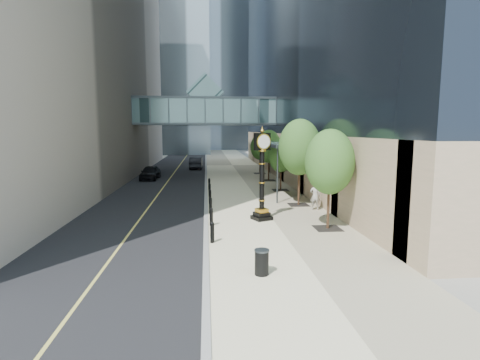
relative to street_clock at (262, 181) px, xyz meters
name	(u,v)px	position (x,y,z in m)	size (l,w,h in m)	color
ground	(272,249)	(-0.32, -5.36, -2.39)	(320.00, 320.00, 0.00)	gray
road	(179,166)	(-7.32, 34.64, -2.38)	(8.00, 180.00, 0.02)	black
sidewalk	(232,165)	(0.68, 34.64, -2.36)	(8.00, 180.00, 0.06)	beige
curb	(206,166)	(-3.32, 34.64, -2.36)	(0.25, 180.00, 0.07)	gray
distant_tower_c	(196,52)	(-6.32, 114.64, 30.11)	(22.00, 22.00, 65.00)	#8DA2B2
skywalk	(205,110)	(-3.32, 22.64, 5.32)	(17.00, 4.20, 5.80)	slate
entrance_canopy	(285,145)	(3.16, 8.64, 1.80)	(3.00, 8.00, 4.38)	#383F44
bollard_row	(210,201)	(-3.02, 3.64, -1.88)	(0.20, 16.20, 0.90)	black
street_trees	(285,150)	(3.28, 9.18, 1.31)	(2.97, 28.48, 6.10)	black
street_clock	(262,181)	(0.00, 0.00, 0.00)	(1.32, 1.32, 5.38)	black
trash_bin	(262,263)	(-1.26, -8.51, -1.88)	(0.52, 0.52, 0.90)	black
pedestrian	(315,196)	(3.98, 2.41, -1.38)	(0.70, 0.46, 1.91)	#A7A399
car_near	(150,173)	(-9.37, 19.49, -1.62)	(1.77, 4.39, 1.50)	black
car_far	(196,163)	(-4.70, 30.41, -1.58)	(1.69, 4.83, 1.59)	black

